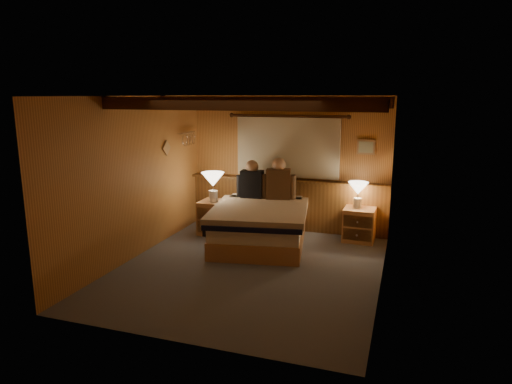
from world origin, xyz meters
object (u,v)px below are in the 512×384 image
at_px(bed, 260,225).
at_px(lamp_left, 213,181).
at_px(duffel_bag, 218,226).
at_px(nightstand_right, 359,225).
at_px(person_right, 278,182).
at_px(nightstand_left, 216,217).
at_px(person_left, 252,182).
at_px(lamp_right, 358,190).

distance_m(bed, lamp_left, 1.16).
relative_size(bed, duffel_bag, 3.56).
relative_size(bed, lamp_left, 4.11).
height_order(nightstand_right, person_right, person_right).
height_order(nightstand_left, nightstand_right, nightstand_left).
distance_m(lamp_left, person_left, 0.68).
xyz_separation_m(lamp_left, lamp_right, (2.41, 0.47, -0.08)).
height_order(nightstand_left, lamp_left, lamp_left).
xyz_separation_m(nightstand_right, lamp_left, (-2.46, -0.43, 0.67)).
bearing_deg(nightstand_right, duffel_bag, -166.68).
bearing_deg(nightstand_left, person_left, 23.41).
bearing_deg(person_left, duffel_bag, -150.27).
bearing_deg(person_left, bed, -64.67).
relative_size(nightstand_left, duffel_bag, 0.99).
xyz_separation_m(bed, nightstand_right, (1.51, 0.71, -0.06)).
height_order(nightstand_right, person_left, person_left).
height_order(bed, lamp_left, lamp_left).
xyz_separation_m(lamp_left, person_left, (0.61, 0.29, -0.03)).
bearing_deg(lamp_left, nightstand_right, 9.95).
relative_size(bed, nightstand_right, 3.78).
bearing_deg(nightstand_left, lamp_right, 11.05).
bearing_deg(person_right, lamp_right, -6.52).
bearing_deg(lamp_right, person_left, -174.26).
distance_m(lamp_right, person_right, 1.35).
relative_size(lamp_right, duffel_bag, 0.73).
xyz_separation_m(lamp_right, person_right, (-1.34, -0.13, 0.08)).
relative_size(person_right, duffel_bag, 1.24).
xyz_separation_m(lamp_right, duffel_bag, (-2.30, -0.53, -0.69)).
height_order(bed, lamp_right, lamp_right).
bearing_deg(lamp_right, nightstand_right, -38.22).
bearing_deg(lamp_left, duffel_bag, -27.82).
relative_size(lamp_left, duffel_bag, 0.86).
height_order(person_right, duffel_bag, person_right).
xyz_separation_m(bed, nightstand_left, (-0.93, 0.32, -0.04)).
relative_size(nightstand_right, lamp_right, 1.29).
height_order(lamp_left, person_right, person_right).
bearing_deg(lamp_left, person_right, 17.79).
xyz_separation_m(nightstand_left, person_right, (1.06, 0.30, 0.65)).
bearing_deg(person_right, lamp_left, -174.07).
bearing_deg(lamp_right, lamp_left, -168.97).
bearing_deg(duffel_bag, lamp_left, 160.87).
xyz_separation_m(bed, duffel_bag, (-0.84, 0.22, -0.16)).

